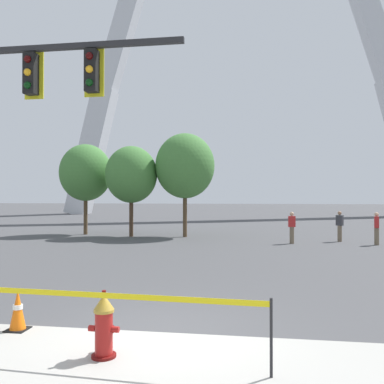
{
  "coord_description": "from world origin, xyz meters",
  "views": [
    {
      "loc": [
        1.65,
        -6.99,
        2.38
      ],
      "look_at": [
        -0.16,
        5.0,
        2.5
      ],
      "focal_mm": 38.22,
      "sensor_mm": 36.0,
      "label": 1
    }
  ],
  "objects_px": {
    "monument_arch": "(240,42)",
    "pedestrian_standing_center": "(340,226)",
    "traffic_cone_by_hydrant": "(18,310)",
    "pedestrian_walking_left": "(292,227)",
    "pedestrian_walking_right": "(377,228)",
    "fire_hydrant": "(104,326)"
  },
  "relations": [
    {
      "from": "monument_arch",
      "to": "pedestrian_standing_center",
      "type": "height_order",
      "value": "monument_arch"
    },
    {
      "from": "pedestrian_standing_center",
      "to": "monument_arch",
      "type": "bearing_deg",
      "value": 101.53
    },
    {
      "from": "traffic_cone_by_hydrant",
      "to": "pedestrian_standing_center",
      "type": "relative_size",
      "value": 0.46
    },
    {
      "from": "pedestrian_walking_left",
      "to": "pedestrian_walking_right",
      "type": "xyz_separation_m",
      "value": [
        4.02,
        -0.01,
        0.0
      ]
    },
    {
      "from": "traffic_cone_by_hydrant",
      "to": "pedestrian_walking_right",
      "type": "bearing_deg",
      "value": 54.8
    },
    {
      "from": "pedestrian_walking_left",
      "to": "pedestrian_standing_center",
      "type": "bearing_deg",
      "value": 27.11
    },
    {
      "from": "pedestrian_walking_left",
      "to": "pedestrian_walking_right",
      "type": "relative_size",
      "value": 1.0
    },
    {
      "from": "monument_arch",
      "to": "pedestrian_walking_right",
      "type": "distance_m",
      "value": 38.5
    },
    {
      "from": "monument_arch",
      "to": "pedestrian_walking_left",
      "type": "height_order",
      "value": "monument_arch"
    },
    {
      "from": "traffic_cone_by_hydrant",
      "to": "monument_arch",
      "type": "relative_size",
      "value": 0.01
    },
    {
      "from": "fire_hydrant",
      "to": "pedestrian_standing_center",
      "type": "bearing_deg",
      "value": 68.07
    },
    {
      "from": "fire_hydrant",
      "to": "pedestrian_walking_left",
      "type": "height_order",
      "value": "pedestrian_walking_left"
    },
    {
      "from": "monument_arch",
      "to": "pedestrian_walking_left",
      "type": "relative_size",
      "value": 31.99
    },
    {
      "from": "monument_arch",
      "to": "pedestrian_walking_right",
      "type": "bearing_deg",
      "value": -76.39
    },
    {
      "from": "monument_arch",
      "to": "pedestrian_standing_center",
      "type": "distance_m",
      "value": 37.18
    },
    {
      "from": "pedestrian_standing_center",
      "to": "pedestrian_walking_left",
      "type": "bearing_deg",
      "value": -152.89
    },
    {
      "from": "fire_hydrant",
      "to": "monument_arch",
      "type": "bearing_deg",
      "value": 89.34
    },
    {
      "from": "fire_hydrant",
      "to": "pedestrian_walking_right",
      "type": "distance_m",
      "value": 17.19
    },
    {
      "from": "traffic_cone_by_hydrant",
      "to": "monument_arch",
      "type": "xyz_separation_m",
      "value": [
        2.48,
        45.44,
        21.7
      ]
    },
    {
      "from": "fire_hydrant",
      "to": "pedestrian_walking_left",
      "type": "distance_m",
      "value": 15.71
    },
    {
      "from": "pedestrian_standing_center",
      "to": "pedestrian_walking_right",
      "type": "distance_m",
      "value": 1.96
    },
    {
      "from": "monument_arch",
      "to": "traffic_cone_by_hydrant",
      "type": "bearing_deg",
      "value": -93.13
    }
  ]
}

